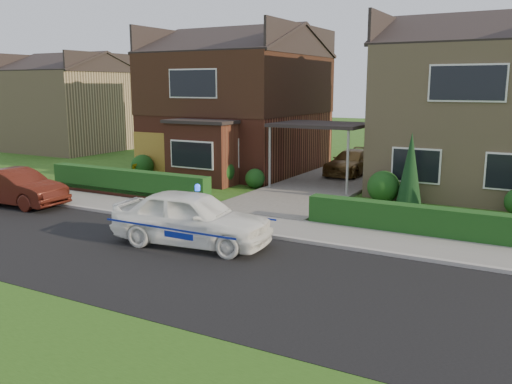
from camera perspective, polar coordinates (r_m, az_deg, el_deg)
The scene contains 24 objects.
ground at distance 14.11m, azimuth -10.62°, elevation -6.87°, with size 120.00×120.00×0.00m, color #264B14.
road at distance 14.11m, azimuth -10.62°, elevation -6.87°, with size 60.00×6.00×0.02m, color black.
kerb at distance 16.45m, azimuth -3.87°, elevation -3.87°, with size 60.00×0.16×0.12m, color #9E9993.
sidewalk at distance 17.32m, azimuth -1.99°, elevation -3.12°, with size 60.00×2.00×0.10m, color slate.
driveway at distance 23.37m, azimuth 6.73°, elevation 0.59°, with size 3.80×12.00×0.12m, color #666059.
house_left at distance 28.17m, azimuth -1.91°, elevation 10.13°, with size 7.50×9.53×7.25m.
house_right at distance 24.46m, azimuth 22.53°, elevation 8.79°, with size 7.50×8.06×7.25m.
carport_link at distance 22.99m, azimuth 6.83°, elevation 6.94°, with size 3.80×3.00×2.77m.
garage_door at distance 26.57m, azimuth -10.84°, elevation 3.90°, with size 2.20×0.10×2.10m, color brown.
dwarf_wall at distance 21.65m, azimuth -13.62°, elevation -0.18°, with size 7.70×0.25×0.36m, color brown.
hedge_left at distance 21.79m, azimuth -13.33°, elevation -0.57°, with size 7.50×0.55×0.90m, color #123A14.
hedge_right at distance 16.47m, azimuth 18.03°, elevation -4.61°, with size 7.50×0.55×0.80m, color #123A14.
shrub_left_far at distance 26.45m, azimuth -11.86°, elevation 2.71°, with size 1.08×1.08×1.08m, color #123A14.
shrub_left_mid at distance 23.60m, azimuth -3.86°, elevation 2.22°, with size 1.32×1.32×1.32m, color #123A14.
shrub_left_near at distance 23.08m, azimuth -0.10°, elevation 1.44°, with size 0.84×0.84×0.84m, color #123A14.
shrub_right_near at distance 20.76m, azimuth 13.27°, elevation 0.54°, with size 1.20×1.20×1.20m, color #123A14.
conifer_a at distance 20.22m, azimuth 15.92°, elevation 2.14°, with size 0.90×0.90×2.60m, color black.
neighbour_left at distance 38.91m, azimuth -18.70°, elevation 8.06°, with size 6.50×7.00×5.20m, color tan.
police_car at distance 14.88m, azimuth -6.78°, elevation -2.78°, with size 4.09×4.63×1.68m.
driveway_car at distance 26.43m, azimuth 10.07°, elevation 3.11°, with size 1.61×3.95×1.15m, color brown.
street_car at distance 21.50m, azimuth -23.91°, elevation 0.40°, with size 4.01×1.40×1.32m, color #44160E.
potted_plant_a at distance 24.55m, azimuth -17.56°, elevation 1.36°, with size 0.38×0.26×0.72m, color gray.
potted_plant_b at distance 26.10m, azimuth -12.71°, elevation 2.16°, with size 0.39×0.31×0.71m, color gray.
potted_plant_c at distance 21.03m, azimuth -8.85°, elevation 0.22°, with size 0.42×0.42×0.75m, color gray.
Camera 1 is at (8.63, -10.29, 4.33)m, focal length 38.00 mm.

